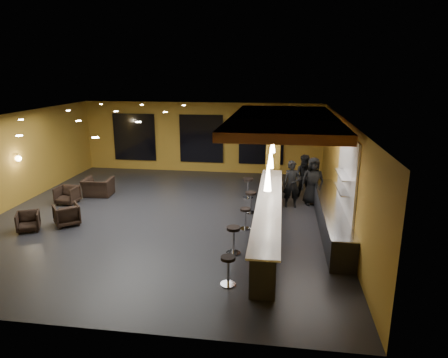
# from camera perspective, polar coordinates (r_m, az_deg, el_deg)

# --- Properties ---
(floor) EXTENTS (12.00, 13.00, 0.10)m
(floor) POSITION_cam_1_polar(r_m,az_deg,el_deg) (14.52, -8.15, -5.36)
(floor) COLOR black
(floor) RESTS_ON ground
(ceiling) EXTENTS (12.00, 13.00, 0.10)m
(ceiling) POSITION_cam_1_polar(r_m,az_deg,el_deg) (13.68, -8.73, 8.89)
(ceiling) COLOR black
(wall_back) EXTENTS (12.00, 0.10, 3.50)m
(wall_back) POSITION_cam_1_polar(r_m,az_deg,el_deg) (20.23, -3.20, 5.96)
(wall_back) COLOR olive
(wall_back) RESTS_ON floor
(wall_front) EXTENTS (12.00, 0.10, 3.50)m
(wall_front) POSITION_cam_1_polar(r_m,az_deg,el_deg) (8.26, -21.44, -9.37)
(wall_front) COLOR olive
(wall_front) RESTS_ON floor
(wall_left) EXTENTS (0.10, 13.00, 3.50)m
(wall_left) POSITION_cam_1_polar(r_m,az_deg,el_deg) (16.73, -28.74, 2.07)
(wall_left) COLOR olive
(wall_left) RESTS_ON floor
(wall_right) EXTENTS (0.10, 13.00, 3.50)m
(wall_right) POSITION_cam_1_polar(r_m,az_deg,el_deg) (13.59, 16.84, 0.63)
(wall_right) COLOR olive
(wall_right) RESTS_ON floor
(wood_soffit) EXTENTS (3.60, 8.00, 0.28)m
(wood_soffit) POSITION_cam_1_polar(r_m,az_deg,el_deg) (14.12, 8.44, 8.32)
(wood_soffit) COLOR #A45730
(wood_soffit) RESTS_ON ceiling
(window_left) EXTENTS (2.20, 0.06, 2.40)m
(window_left) POSITION_cam_1_polar(r_m,az_deg,el_deg) (21.09, -12.67, 5.86)
(window_left) COLOR black
(window_left) RESTS_ON wall_back
(window_center) EXTENTS (2.20, 0.06, 2.40)m
(window_center) POSITION_cam_1_polar(r_m,az_deg,el_deg) (20.13, -3.26, 5.77)
(window_center) COLOR black
(window_center) RESTS_ON wall_back
(window_right) EXTENTS (2.20, 0.06, 2.40)m
(window_right) POSITION_cam_1_polar(r_m,az_deg,el_deg) (19.76, 5.34, 5.54)
(window_right) COLOR black
(window_right) RESTS_ON wall_back
(tile_backsplash) EXTENTS (0.06, 3.20, 2.40)m
(tile_backsplash) POSITION_cam_1_polar(r_m,az_deg,el_deg) (12.56, 17.17, 0.60)
(tile_backsplash) COLOR white
(tile_backsplash) RESTS_ON wall_right
(bar_counter) EXTENTS (0.60, 8.00, 1.00)m
(bar_counter) POSITION_cam_1_polar(r_m,az_deg,el_deg) (12.85, 6.38, -5.48)
(bar_counter) COLOR black
(bar_counter) RESTS_ON floor
(bar_top) EXTENTS (0.78, 8.10, 0.05)m
(bar_top) POSITION_cam_1_polar(r_m,az_deg,el_deg) (12.68, 6.45, -3.26)
(bar_top) COLOR white
(bar_top) RESTS_ON bar_counter
(prep_counter) EXTENTS (0.70, 6.00, 0.86)m
(prep_counter) POSITION_cam_1_polar(r_m,az_deg,el_deg) (13.45, 15.02, -5.28)
(prep_counter) COLOR black
(prep_counter) RESTS_ON floor
(prep_top) EXTENTS (0.72, 6.00, 0.03)m
(prep_top) POSITION_cam_1_polar(r_m,az_deg,el_deg) (13.30, 15.16, -3.45)
(prep_top) COLOR silver
(prep_top) RESTS_ON prep_counter
(wall_shelf_lower) EXTENTS (0.30, 1.50, 0.03)m
(wall_shelf_lower) POSITION_cam_1_polar(r_m,az_deg,el_deg) (12.45, 16.52, -1.39)
(wall_shelf_lower) COLOR silver
(wall_shelf_lower) RESTS_ON wall_right
(wall_shelf_upper) EXTENTS (0.30, 1.50, 0.03)m
(wall_shelf_upper) POSITION_cam_1_polar(r_m,az_deg,el_deg) (12.34, 16.68, 0.62)
(wall_shelf_upper) COLOR silver
(wall_shelf_upper) RESTS_ON wall_right
(column) EXTENTS (0.60, 0.60, 3.50)m
(column) POSITION_cam_1_polar(r_m,az_deg,el_deg) (16.94, 7.04, 4.02)
(column) COLOR olive
(column) RESTS_ON floor
(wall_sconce) EXTENTS (0.22, 0.22, 0.22)m
(wall_sconce) POSITION_cam_1_polar(r_m,az_deg,el_deg) (17.02, -27.32, 2.62)
(wall_sconce) COLOR #FFE5B2
(wall_sconce) RESTS_ON wall_left
(pendant_0) EXTENTS (0.20, 0.20, 0.70)m
(pendant_0) POSITION_cam_1_polar(r_m,az_deg,el_deg) (10.38, 6.29, 0.17)
(pendant_0) COLOR white
(pendant_0) RESTS_ON wood_soffit
(pendant_1) EXTENTS (0.20, 0.20, 0.70)m
(pendant_1) POSITION_cam_1_polar(r_m,az_deg,el_deg) (12.81, 6.70, 3.08)
(pendant_1) COLOR white
(pendant_1) RESTS_ON wood_soffit
(pendant_2) EXTENTS (0.20, 0.20, 0.70)m
(pendant_2) POSITION_cam_1_polar(r_m,az_deg,el_deg) (15.26, 6.98, 5.06)
(pendant_2) COLOR white
(pendant_2) RESTS_ON wood_soffit
(staff_a) EXTENTS (0.69, 0.49, 1.79)m
(staff_a) POSITION_cam_1_polar(r_m,az_deg,el_deg) (15.20, 9.66, -0.73)
(staff_a) COLOR black
(staff_a) RESTS_ON floor
(staff_b) EXTENTS (1.08, 0.97, 1.82)m
(staff_b) POSITION_cam_1_polar(r_m,az_deg,el_deg) (16.18, 11.51, 0.23)
(staff_b) COLOR black
(staff_b) RESTS_ON floor
(staff_c) EXTENTS (0.98, 0.72, 1.85)m
(staff_c) POSITION_cam_1_polar(r_m,az_deg,el_deg) (15.66, 12.56, -0.29)
(staff_c) COLOR black
(staff_c) RESTS_ON floor
(armchair_a) EXTENTS (0.92, 0.93, 0.63)m
(armchair_a) POSITION_cam_1_polar(r_m,az_deg,el_deg) (14.43, -26.19, -5.46)
(armchair_a) COLOR black
(armchair_a) RESTS_ON floor
(armchair_b) EXTENTS (1.09, 1.09, 0.71)m
(armchair_b) POSITION_cam_1_polar(r_m,az_deg,el_deg) (14.42, -21.56, -4.76)
(armchair_b) COLOR black
(armchair_b) RESTS_ON floor
(armchair_c) EXTENTS (0.77, 0.80, 0.70)m
(armchair_c) POSITION_cam_1_polar(r_m,az_deg,el_deg) (16.64, -21.48, -2.15)
(armchair_c) COLOR black
(armchair_c) RESTS_ON floor
(armchair_d) EXTENTS (1.19, 1.06, 0.73)m
(armchair_d) POSITION_cam_1_polar(r_m,az_deg,el_deg) (17.26, -17.53, -1.11)
(armchair_d) COLOR black
(armchair_d) RESTS_ON floor
(bar_stool_0) EXTENTS (0.38, 0.38, 0.75)m
(bar_stool_0) POSITION_cam_1_polar(r_m,az_deg,el_deg) (9.81, 0.59, -12.44)
(bar_stool_0) COLOR silver
(bar_stool_0) RESTS_ON floor
(bar_stool_1) EXTENTS (0.41, 0.41, 0.81)m
(bar_stool_1) POSITION_cam_1_polar(r_m,az_deg,el_deg) (11.33, 1.36, -8.23)
(bar_stool_1) COLOR silver
(bar_stool_1) RESTS_ON floor
(bar_stool_2) EXTENTS (0.37, 0.37, 0.72)m
(bar_stool_2) POSITION_cam_1_polar(r_m,az_deg,el_deg) (13.03, 3.08, -5.29)
(bar_stool_2) COLOR silver
(bar_stool_2) RESTS_ON floor
(bar_stool_3) EXTENTS (0.41, 0.41, 0.81)m
(bar_stool_3) POSITION_cam_1_polar(r_m,az_deg,el_deg) (14.44, 3.83, -2.97)
(bar_stool_3) COLOR silver
(bar_stool_3) RESTS_ON floor
(bar_stool_4) EXTENTS (0.42, 0.42, 0.84)m
(bar_stool_4) POSITION_cam_1_polar(r_m,az_deg,el_deg) (16.12, 3.48, -0.93)
(bar_stool_4) COLOR silver
(bar_stool_4) RESTS_ON floor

